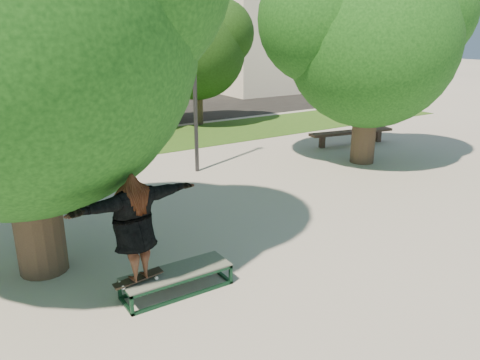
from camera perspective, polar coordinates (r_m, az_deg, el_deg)
ground at (r=9.89m, az=3.20°, el=-6.88°), size 120.00×120.00×0.00m
grass_strip at (r=18.37m, az=-11.79°, el=4.54°), size 30.00×4.00×0.02m
asphalt_strip at (r=24.20m, az=-19.69°, el=7.04°), size 40.00×8.00×0.01m
tree_left at (r=8.41m, az=-27.19°, el=17.95°), size 6.96×5.95×7.12m
tree_right at (r=15.25m, az=15.36°, el=17.13°), size 6.24×5.33×6.51m
bg_tree_mid at (r=19.79m, az=-21.25°, el=16.41°), size 5.76×4.92×6.24m
bg_tree_right at (r=21.20m, az=-5.55°, el=16.08°), size 5.04×4.31×5.43m
lamppost at (r=13.81m, az=-5.61°, el=13.71°), size 0.25×0.15×6.11m
side_building at (r=37.40m, az=6.15°, el=17.61°), size 15.00×10.00×8.00m
grind_box at (r=7.95m, az=-7.72°, el=-12.10°), size 1.80×0.60×0.38m
skater_rig at (r=7.24m, az=-12.76°, el=-5.65°), size 2.16×0.86×1.79m
bench at (r=18.05m, az=13.42°, el=5.59°), size 3.46×1.06×0.53m
car_grey at (r=25.19m, az=-14.95°, el=9.36°), size 2.53×4.84×1.30m
car_silver_b at (r=23.53m, az=-12.81°, el=9.33°), size 3.10×5.83×1.61m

